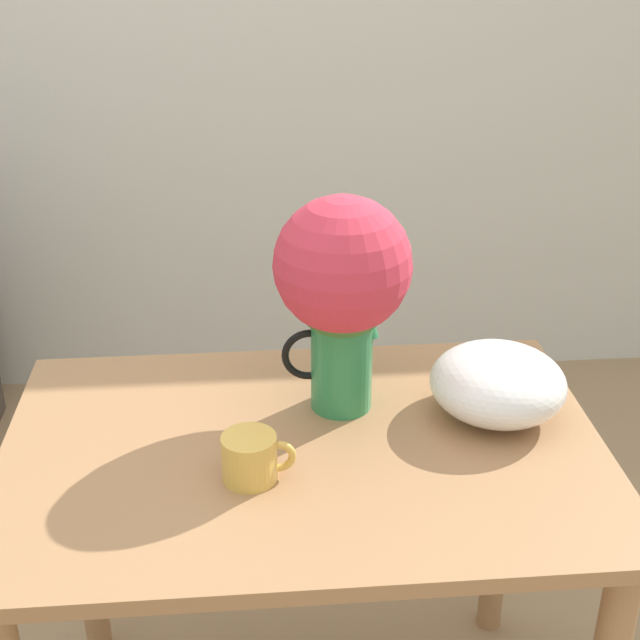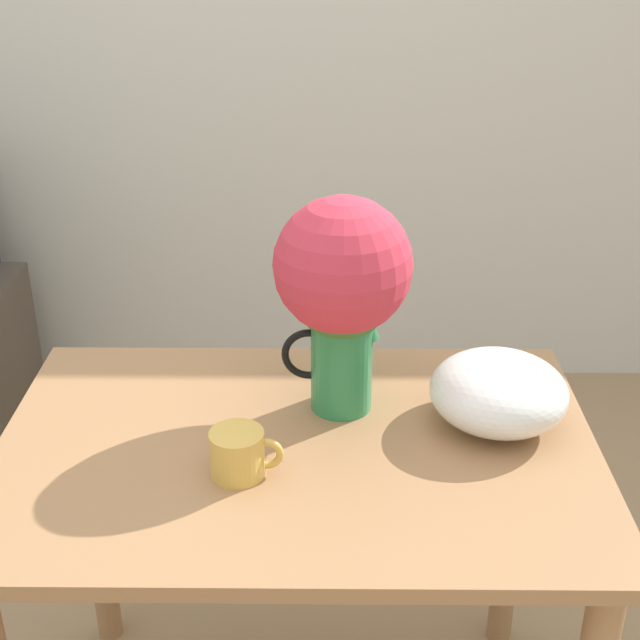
% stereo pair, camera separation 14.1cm
% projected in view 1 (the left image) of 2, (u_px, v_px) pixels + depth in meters
% --- Properties ---
extents(wall_back, '(8.00, 0.05, 2.60)m').
position_uv_depth(wall_back, '(196.00, 22.00, 2.88)').
color(wall_back, silver).
rests_on(wall_back, ground_plane).
extents(table, '(1.10, 0.74, 0.79)m').
position_uv_depth(table, '(304.00, 505.00, 1.68)').
color(table, '#A3754C').
rests_on(table, ground_plane).
extents(flower_vase, '(0.26, 0.26, 0.43)m').
position_uv_depth(flower_vase, '(342.00, 282.00, 1.63)').
color(flower_vase, '#2D844C').
rests_on(flower_vase, table).
extents(coffee_mug, '(0.13, 0.09, 0.08)m').
position_uv_depth(coffee_mug, '(251.00, 458.00, 1.52)').
color(coffee_mug, gold).
rests_on(coffee_mug, table).
extents(white_bowl, '(0.26, 0.26, 0.13)m').
position_uv_depth(white_bowl, '(498.00, 383.00, 1.69)').
color(white_bowl, white).
rests_on(white_bowl, table).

